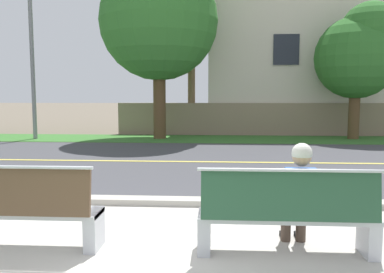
{
  "coord_description": "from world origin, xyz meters",
  "views": [
    {
      "loc": [
        0.77,
        -3.94,
        1.78
      ],
      "look_at": [
        0.31,
        3.44,
        1.0
      ],
      "focal_mm": 37.57,
      "sensor_mm": 36.0,
      "label": 1
    }
  ],
  "objects": [
    {
      "name": "sidewalk_pavement",
      "position": [
        0.0,
        0.4,
        0.01
      ],
      "size": [
        44.0,
        3.6,
        0.01
      ],
      "primitive_type": "cube",
      "color": "#B7B2A8",
      "rests_on": "ground_plane"
    },
    {
      "name": "streetlamp",
      "position": [
        -6.48,
        11.78,
        3.89
      ],
      "size": [
        0.24,
        2.1,
        6.77
      ],
      "color": "gray",
      "rests_on": "ground_plane"
    },
    {
      "name": "bench_right",
      "position": [
        1.54,
        0.37,
        0.46
      ],
      "size": [
        1.95,
        0.48,
        1.01
      ],
      "color": "silver",
      "rests_on": "ground_plane"
    },
    {
      "name": "far_verge_grass",
      "position": [
        0.0,
        11.98,
        0.01
      ],
      "size": [
        48.0,
        2.8,
        0.02
      ],
      "primitive_type": "cube",
      "color": "#38702D",
      "rests_on": "ground_plane"
    },
    {
      "name": "shade_tree_centre",
      "position": [
        6.3,
        12.3,
        3.44
      ],
      "size": [
        3.22,
        3.22,
        5.31
      ],
      "color": "brown",
      "rests_on": "ground_plane"
    },
    {
      "name": "garden_wall",
      "position": [
        2.88,
        13.81,
        0.7
      ],
      "size": [
        13.0,
        0.36,
        1.4
      ],
      "primitive_type": "cube",
      "color": "gray",
      "rests_on": "ground_plane"
    },
    {
      "name": "ground_plane",
      "position": [
        0.0,
        8.0,
        0.0
      ],
      "size": [
        140.0,
        140.0,
        0.0
      ],
      "primitive_type": "plane",
      "color": "#665B4C"
    },
    {
      "name": "bench_left",
      "position": [
        -1.54,
        0.37,
        0.46
      ],
      "size": [
        1.95,
        0.48,
        1.01
      ],
      "color": "silver",
      "rests_on": "ground_plane"
    },
    {
      "name": "curb_edge",
      "position": [
        0.0,
        2.35,
        0.06
      ],
      "size": [
        44.0,
        0.3,
        0.11
      ],
      "primitive_type": "cube",
      "color": "#ADA89E",
      "rests_on": "ground_plane"
    },
    {
      "name": "seated_person_blue",
      "position": [
        1.7,
        0.55,
        0.68
      ],
      "size": [
        0.52,
        0.68,
        1.25
      ],
      "color": "#47382D",
      "rests_on": "ground_plane"
    },
    {
      "name": "house_across_street",
      "position": [
        6.45,
        17.01,
        3.7
      ],
      "size": [
        13.13,
        6.91,
        7.31
      ],
      "color": "beige",
      "rests_on": "ground_plane"
    },
    {
      "name": "street_asphalt",
      "position": [
        0.0,
        6.5,
        0.0
      ],
      "size": [
        52.0,
        8.0,
        0.01
      ],
      "primitive_type": "cube",
      "color": "#424247",
      "rests_on": "ground_plane"
    },
    {
      "name": "shade_tree_left",
      "position": [
        -1.39,
        11.96,
        4.98
      ],
      "size": [
        4.64,
        4.64,
        7.66
      ],
      "color": "brown",
      "rests_on": "ground_plane"
    },
    {
      "name": "road_centre_line",
      "position": [
        0.0,
        6.5,
        0.01
      ],
      "size": [
        48.0,
        0.14,
        0.01
      ],
      "primitive_type": "cube",
      "color": "#E0CC4C",
      "rests_on": "ground_plane"
    }
  ]
}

